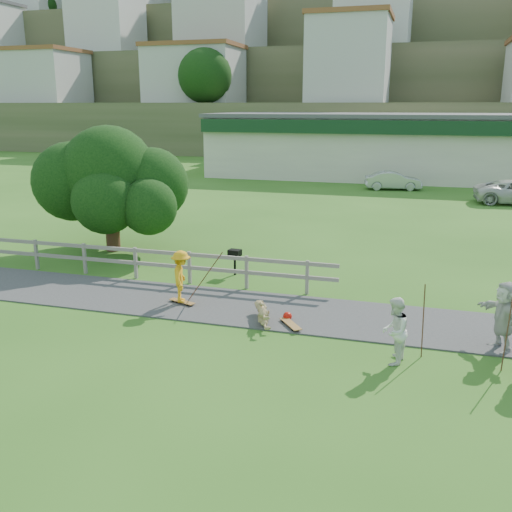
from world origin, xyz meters
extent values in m
plane|color=#2E601B|center=(0.00, 0.00, 0.00)|extent=(260.00, 260.00, 0.00)
cube|color=#313133|center=(0.00, 1.50, 0.02)|extent=(34.00, 3.00, 0.04)
cube|color=slate|center=(-8.00, 3.30, 0.55)|extent=(0.10, 0.10, 1.10)
cube|color=slate|center=(-6.00, 3.30, 0.55)|extent=(0.10, 0.10, 1.10)
cube|color=slate|center=(-4.00, 3.30, 0.55)|extent=(0.10, 0.10, 1.10)
cube|color=slate|center=(-2.00, 3.30, 0.55)|extent=(0.10, 0.10, 1.10)
cube|color=slate|center=(0.00, 3.30, 0.55)|extent=(0.10, 0.10, 1.10)
cube|color=slate|center=(2.00, 3.30, 0.55)|extent=(0.10, 0.10, 1.10)
cube|color=slate|center=(-4.50, 3.30, 1.00)|extent=(15.00, 0.08, 0.12)
cube|color=slate|center=(-4.50, 3.30, 0.55)|extent=(15.00, 0.08, 0.12)
cube|color=silver|center=(4.00, 35.00, 2.40)|extent=(32.00, 10.00, 4.80)
cube|color=#13361C|center=(4.00, 29.80, 4.20)|extent=(32.00, 0.60, 1.00)
cube|color=#515056|center=(4.00, 35.00, 4.95)|extent=(32.50, 10.50, 0.30)
cube|color=#404C2D|center=(0.00, 55.00, 3.00)|extent=(220.00, 14.00, 6.00)
cube|color=beige|center=(0.00, 55.00, 9.50)|extent=(10.00, 9.00, 7.00)
cube|color=#515056|center=(0.00, 55.00, 13.25)|extent=(10.40, 9.40, 0.50)
cube|color=#404C2D|center=(0.00, 68.00, 6.50)|extent=(220.00, 14.00, 13.00)
cube|color=beige|center=(0.00, 68.00, 16.50)|extent=(10.00, 9.00, 7.00)
cube|color=#404C2D|center=(0.00, 81.00, 10.50)|extent=(220.00, 14.00, 21.00)
cube|color=#404C2D|center=(0.00, 94.00, 15.00)|extent=(220.00, 14.00, 30.00)
cube|color=#404C2D|center=(0.00, 108.00, 20.00)|extent=(220.00, 14.00, 40.00)
imported|color=orange|center=(-1.40, 1.28, 0.78)|extent=(0.89, 1.15, 1.57)
imported|color=tan|center=(1.34, 0.53, 0.29)|extent=(1.60, 0.94, 0.57)
imported|color=white|center=(4.91, -1.02, 0.80)|extent=(0.71, 0.86, 1.59)
imported|color=#BAB9B5|center=(7.39, 0.46, 0.88)|extent=(1.18, 1.69, 1.75)
imported|color=#ADAFB5|center=(3.20, 27.48, 0.64)|extent=(4.06, 2.04, 1.28)
sphere|color=red|center=(1.94, 0.88, 0.13)|extent=(0.25, 0.25, 0.25)
cylinder|color=#532F21|center=(-0.80, 1.68, 0.99)|extent=(0.03, 0.03, 1.98)
cylinder|color=#532F21|center=(5.53, -0.50, 0.91)|extent=(0.03, 0.03, 1.82)
cylinder|color=#532F21|center=(7.32, -0.76, 0.91)|extent=(0.03, 0.03, 1.82)
camera|label=1|loc=(5.32, -13.60, 5.82)|focal=40.00mm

